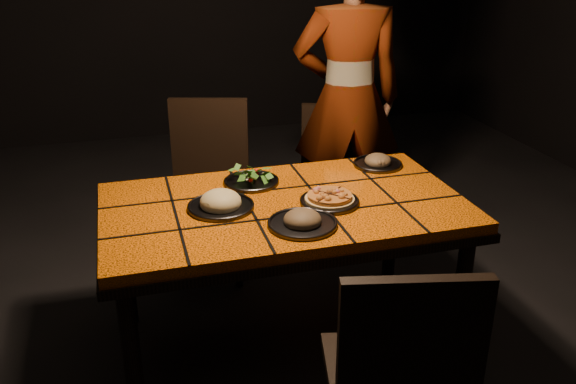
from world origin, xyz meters
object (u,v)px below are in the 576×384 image
object	(u,v)px
chair_far_left	(209,176)
plate_pizza	(330,200)
chair_far_right	(332,165)
chair_near	(400,373)
dining_table	(284,218)
diner	(348,99)
plate_pasta	(221,203)

from	to	relation	value
chair_far_left	plate_pizza	xyz separation A→B (m)	(0.40, -0.93, 0.20)
chair_far_left	chair_far_right	world-z (taller)	chair_far_left
chair_near	chair_far_right	xyz separation A→B (m)	(0.48, 1.99, -0.06)
dining_table	diner	bearing A→B (deg)	55.73
chair_near	diner	bearing A→B (deg)	-93.17
chair_far_left	diner	size ratio (longest dim) A/B	0.54
dining_table	plate_pizza	bearing A→B (deg)	-19.52
chair_far_left	chair_far_right	size ratio (longest dim) A/B	1.14
chair_far_left	plate_pasta	distance (m)	0.88
chair_near	plate_pizza	size ratio (longest dim) A/B	3.13
chair_near	plate_pizza	bearing A→B (deg)	-82.10
chair_far_left	plate_pasta	size ratio (longest dim) A/B	3.40
chair_far_right	plate_pasta	size ratio (longest dim) A/B	2.98
chair_far_left	chair_far_right	distance (m)	0.82
chair_near	chair_far_left	world-z (taller)	chair_far_left
chair_near	chair_far_right	bearing A→B (deg)	-90.75
chair_far_left	plate_pizza	bearing A→B (deg)	-50.50
dining_table	chair_far_right	xyz separation A→B (m)	(0.59, 1.00, -0.17)
dining_table	plate_pasta	size ratio (longest dim) A/B	5.55
chair_near	diner	distance (m)	2.09
chair_far_left	plate_pasta	bearing A→B (deg)	-78.63
diner	plate_pasta	xyz separation A→B (m)	(-0.96, -0.99, -0.15)
dining_table	plate_pasta	bearing A→B (deg)	177.83
chair_near	dining_table	bearing A→B (deg)	-70.67
dining_table	plate_pasta	distance (m)	0.30
dining_table	chair_near	world-z (taller)	chair_near
diner	dining_table	bearing A→B (deg)	65.83
plate_pizza	plate_pasta	size ratio (longest dim) A/B	1.07
chair_near	plate_pizza	distance (m)	0.94
dining_table	chair_far_left	bearing A→B (deg)	103.68
chair_far_left	diner	bearing A→B (deg)	24.60
diner	plate_pizza	world-z (taller)	diner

